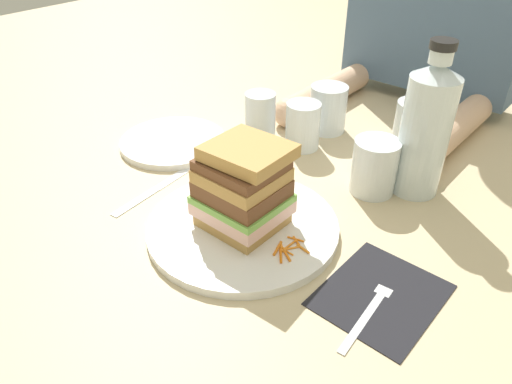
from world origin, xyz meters
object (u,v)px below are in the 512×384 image
at_px(water_bottle, 425,129).
at_px(empty_tumbler_0, 413,127).
at_px(juice_glass, 374,169).
at_px(sandwich, 243,188).
at_px(knife, 156,189).
at_px(empty_tumbler_1, 260,115).
at_px(fork, 374,304).
at_px(napkin_dark, 381,295).
at_px(empty_tumbler_3, 303,126).
at_px(main_plate, 243,227).
at_px(empty_tumbler_2, 328,109).
at_px(side_plate, 173,142).

bearing_deg(water_bottle, empty_tumbler_0, 118.34).
height_order(juice_glass, empty_tumbler_0, empty_tumbler_0).
xyz_separation_m(sandwich, water_bottle, (0.14, 0.27, 0.04)).
xyz_separation_m(knife, empty_tumbler_1, (0.01, 0.26, 0.04)).
xyz_separation_m(sandwich, fork, (0.22, -0.01, -0.07)).
distance_m(napkin_dark, empty_tumbler_0, 0.41).
distance_m(sandwich, empty_tumbler_3, 0.28).
xyz_separation_m(main_plate, fork, (0.22, -0.01, -0.00)).
xyz_separation_m(juice_glass, empty_tumbler_2, (-0.18, 0.14, 0.00)).
bearing_deg(napkin_dark, juice_glass, 122.58).
relative_size(knife, empty_tumbler_2, 2.13).
xyz_separation_m(fork, water_bottle, (-0.08, 0.28, 0.11)).
xyz_separation_m(main_plate, empty_tumbler_1, (-0.18, 0.25, 0.04)).
bearing_deg(empty_tumbler_3, water_bottle, 0.52).
bearing_deg(main_plate, napkin_dark, 4.01).
bearing_deg(fork, empty_tumbler_2, 130.76).
bearing_deg(juice_glass, fork, -59.68).
relative_size(empty_tumbler_1, side_plate, 0.44).
height_order(napkin_dark, side_plate, side_plate).
relative_size(main_plate, empty_tumbler_0, 2.97).
xyz_separation_m(sandwich, empty_tumbler_1, (-0.18, 0.25, -0.03)).
bearing_deg(empty_tumbler_1, side_plate, -127.43).
distance_m(knife, side_plate, 0.16).
bearing_deg(knife, empty_tumbler_3, 70.94).
xyz_separation_m(napkin_dark, juice_glass, (-0.13, 0.20, 0.04)).
height_order(empty_tumbler_3, side_plate, empty_tumbler_3).
height_order(napkin_dark, fork, fork).
height_order(empty_tumbler_0, empty_tumbler_2, empty_tumbler_0).
bearing_deg(empty_tumbler_2, empty_tumbler_0, 11.84).
relative_size(main_plate, knife, 1.42).
distance_m(main_plate, water_bottle, 0.32).
relative_size(knife, empty_tumbler_0, 2.10).
distance_m(main_plate, napkin_dark, 0.22).
distance_m(main_plate, juice_glass, 0.24).
bearing_deg(empty_tumbler_0, sandwich, -100.66).
xyz_separation_m(empty_tumbler_1, empty_tumbler_2, (0.09, 0.11, 0.00)).
relative_size(main_plate, sandwich, 2.21).
distance_m(fork, empty_tumbler_3, 0.42).
xyz_separation_m(water_bottle, empty_tumbler_2, (-0.23, 0.09, -0.07)).
height_order(water_bottle, side_plate, water_bottle).
relative_size(empty_tumbler_1, empty_tumbler_3, 1.01).
xyz_separation_m(napkin_dark, empty_tumbler_0, (-0.15, 0.38, 0.05)).
xyz_separation_m(fork, knife, (-0.41, -0.01, -0.00)).
xyz_separation_m(empty_tumbler_2, side_plate, (-0.19, -0.25, -0.04)).
height_order(water_bottle, empty_tumbler_3, water_bottle).
xyz_separation_m(fork, empty_tumbler_3, (-0.31, 0.27, 0.04)).
height_order(main_plate, water_bottle, water_bottle).
bearing_deg(napkin_dark, fork, -85.03).
bearing_deg(empty_tumbler_0, empty_tumbler_3, -142.06).
bearing_deg(empty_tumbler_2, napkin_dark, -47.63).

